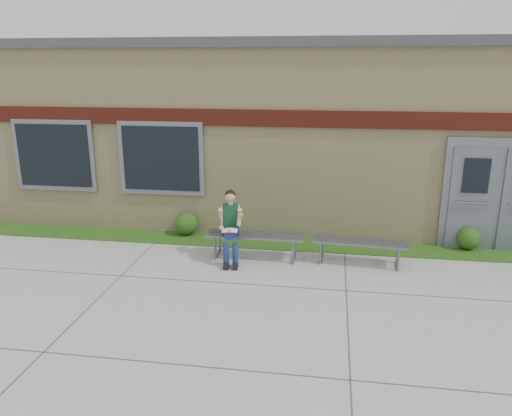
# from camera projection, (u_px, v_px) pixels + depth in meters

# --- Properties ---
(ground) EXTENTS (80.00, 80.00, 0.00)m
(ground) POSITION_uv_depth(u_px,v_px,m) (284.00, 300.00, 8.05)
(ground) COLOR #9E9E99
(ground) RESTS_ON ground
(grass_strip) EXTENTS (16.00, 0.80, 0.02)m
(grass_strip) POSITION_uv_depth(u_px,v_px,m) (296.00, 244.00, 10.52)
(grass_strip) COLOR #284913
(grass_strip) RESTS_ON ground
(school_building) EXTENTS (16.20, 6.22, 4.20)m
(school_building) POSITION_uv_depth(u_px,v_px,m) (308.00, 126.00, 13.16)
(school_building) COLOR beige
(school_building) RESTS_ON ground
(bench_left) EXTENTS (1.90, 0.54, 0.49)m
(bench_left) POSITION_uv_depth(u_px,v_px,m) (255.00, 239.00, 9.73)
(bench_left) COLOR slate
(bench_left) RESTS_ON ground
(bench_right) EXTENTS (1.82, 0.65, 0.46)m
(bench_right) POSITION_uv_depth(u_px,v_px,m) (359.00, 246.00, 9.44)
(bench_right) COLOR slate
(bench_right) RESTS_ON ground
(girl) EXTENTS (0.51, 0.82, 1.37)m
(girl) POSITION_uv_depth(u_px,v_px,m) (231.00, 224.00, 9.50)
(girl) COLOR navy
(girl) RESTS_ON ground
(shrub_mid) EXTENTS (0.50, 0.50, 0.50)m
(shrub_mid) POSITION_uv_depth(u_px,v_px,m) (186.00, 224.00, 11.05)
(shrub_mid) COLOR #284913
(shrub_mid) RESTS_ON grass_strip
(shrub_east) EXTENTS (0.47, 0.47, 0.47)m
(shrub_east) POSITION_uv_depth(u_px,v_px,m) (469.00, 238.00, 10.18)
(shrub_east) COLOR #284913
(shrub_east) RESTS_ON grass_strip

